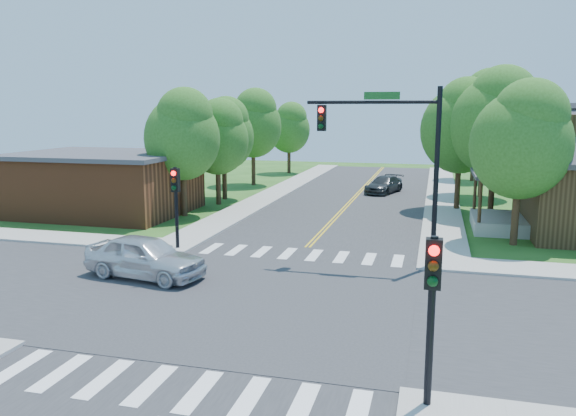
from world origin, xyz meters
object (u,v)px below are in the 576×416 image
(signal_mast_ne, at_px, (394,147))
(car_dgrey, at_px, (384,185))
(signal_pole_se, at_px, (432,291))
(signal_pole_nw, at_px, (176,193))
(car_silver, at_px, (145,258))

(signal_mast_ne, distance_m, car_dgrey, 20.65)
(signal_pole_se, bearing_deg, car_dgrey, 96.84)
(signal_pole_se, xyz_separation_m, signal_pole_nw, (-11.20, 11.20, 0.00))
(signal_mast_ne, relative_size, signal_pole_nw, 1.89)
(signal_pole_se, xyz_separation_m, car_dgrey, (-3.76, 31.32, -2.03))
(signal_pole_nw, height_order, car_silver, signal_pole_nw)
(car_silver, xyz_separation_m, car_dgrey, (6.74, 24.30, -0.18))
(car_dgrey, bearing_deg, signal_pole_se, -65.80)
(car_silver, distance_m, car_dgrey, 25.21)
(car_silver, height_order, car_dgrey, car_silver)
(signal_pole_se, xyz_separation_m, car_silver, (-10.50, 7.02, -1.85))
(signal_pole_nw, xyz_separation_m, car_dgrey, (7.44, 20.12, -2.03))
(signal_pole_se, height_order, signal_pole_nw, same)
(signal_mast_ne, xyz_separation_m, signal_pole_se, (1.69, -11.21, -2.19))
(signal_mast_ne, distance_m, car_silver, 10.56)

